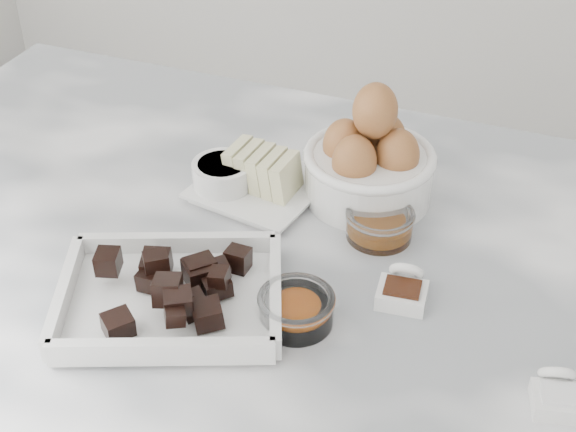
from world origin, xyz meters
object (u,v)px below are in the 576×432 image
(zest_bowl, at_px, (296,308))
(egg_bowl, at_px, (370,162))
(chocolate_dish, at_px, (170,291))
(butter_plate, at_px, (259,177))
(honey_bowl, at_px, (380,223))
(vanilla_spoon, at_px, (403,289))
(sugar_ramekin, at_px, (223,177))
(salt_spoon, at_px, (558,394))

(zest_bowl, bearing_deg, egg_bowl, 89.09)
(chocolate_dish, bearing_deg, butter_plate, 89.26)
(honey_bowl, height_order, vanilla_spoon, vanilla_spoon)
(chocolate_dish, relative_size, zest_bowl, 3.47)
(sugar_ramekin, height_order, egg_bowl, egg_bowl)
(vanilla_spoon, bearing_deg, honey_bowl, 119.10)
(honey_bowl, xyz_separation_m, zest_bowl, (-0.04, -0.17, 0.00))
(butter_plate, xyz_separation_m, sugar_ramekin, (-0.04, -0.02, 0.00))
(honey_bowl, height_order, zest_bowl, same)
(chocolate_dish, bearing_deg, sugar_ramekin, 100.02)
(butter_plate, relative_size, egg_bowl, 1.04)
(chocolate_dish, height_order, egg_bowl, egg_bowl)
(honey_bowl, xyz_separation_m, salt_spoon, (0.23, -0.19, -0.01))
(salt_spoon, bearing_deg, chocolate_dish, -177.96)
(chocolate_dish, distance_m, vanilla_spoon, 0.25)
(zest_bowl, xyz_separation_m, salt_spoon, (0.27, -0.01, -0.01))
(chocolate_dish, bearing_deg, zest_bowl, 12.29)
(butter_plate, xyz_separation_m, salt_spoon, (0.40, -0.22, -0.01))
(zest_bowl, bearing_deg, butter_plate, 122.14)
(zest_bowl, bearing_deg, honey_bowl, 76.82)
(chocolate_dish, height_order, honey_bowl, chocolate_dish)
(sugar_ramekin, relative_size, egg_bowl, 0.46)
(salt_spoon, bearing_deg, vanilla_spoon, 152.40)
(sugar_ramekin, distance_m, zest_bowl, 0.26)
(vanilla_spoon, xyz_separation_m, salt_spoon, (0.17, -0.09, -0.00))
(egg_bowl, xyz_separation_m, honey_bowl, (0.04, -0.08, -0.03))
(chocolate_dish, relative_size, butter_plate, 1.64)
(sugar_ramekin, xyz_separation_m, zest_bowl, (0.17, -0.19, -0.01))
(egg_bowl, bearing_deg, sugar_ramekin, -160.70)
(butter_plate, bearing_deg, chocolate_dish, -90.74)
(egg_bowl, relative_size, honey_bowl, 2.00)
(chocolate_dish, xyz_separation_m, egg_bowl, (0.14, 0.28, 0.03))
(egg_bowl, relative_size, zest_bowl, 2.03)
(butter_plate, distance_m, vanilla_spoon, 0.26)
(butter_plate, bearing_deg, egg_bowl, 17.49)
(vanilla_spoon, bearing_deg, sugar_ramekin, 157.26)
(butter_plate, height_order, vanilla_spoon, butter_plate)
(butter_plate, relative_size, salt_spoon, 2.58)
(egg_bowl, distance_m, salt_spoon, 0.38)
(egg_bowl, height_order, salt_spoon, egg_bowl)
(butter_plate, distance_m, salt_spoon, 0.46)
(butter_plate, height_order, honey_bowl, butter_plate)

